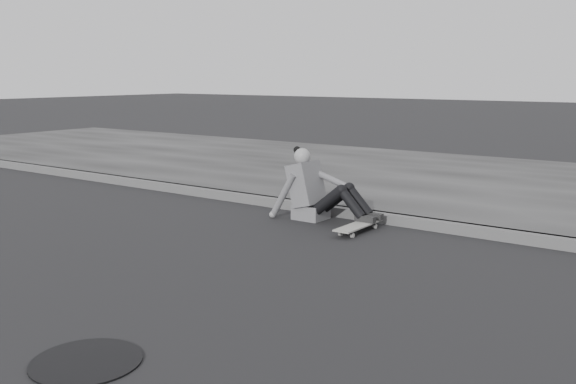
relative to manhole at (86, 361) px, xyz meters
The scene contains 6 objects.
ground 2.32m from the manhole, 126.54° to the left, with size 80.00×80.00×0.00m, color black.
curb 4.65m from the manhole, 107.26° to the left, with size 24.00×0.16×0.12m, color #4D4D4D.
sidewalk 7.59m from the manhole, 100.48° to the left, with size 24.00×6.00×0.12m, color #313131.
manhole is the anchor object (origin of this frame).
skateboard 3.87m from the manhole, 94.04° to the left, with size 0.20×0.78×0.09m.
seated_woman 4.24m from the manhole, 103.79° to the left, with size 1.38×0.46×0.88m.
Camera 1 is at (4.52, -4.13, 1.73)m, focal length 40.00 mm.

